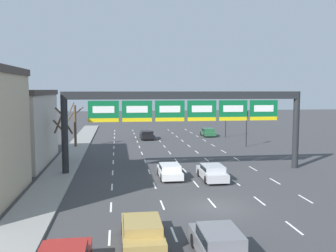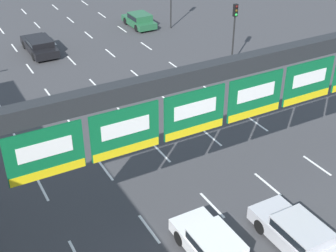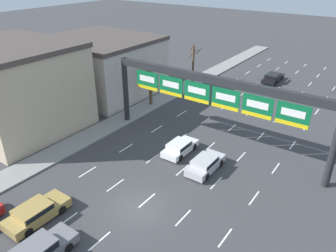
# 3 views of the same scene
# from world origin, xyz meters

# --- Properties ---
(ground_plane) EXTENTS (220.00, 220.00, 0.00)m
(ground_plane) POSITION_xyz_m (0.00, 0.00, 0.00)
(ground_plane) COLOR #3D3D3F
(sidewalk_left) EXTENTS (2.80, 110.00, 0.15)m
(sidewalk_left) POSITION_xyz_m (-11.30, 0.00, 0.07)
(sidewalk_left) COLOR gray
(sidewalk_left) RESTS_ON ground_plane
(lane_dashes) EXTENTS (13.32, 67.00, 0.01)m
(lane_dashes) POSITION_xyz_m (0.00, 13.50, 0.00)
(lane_dashes) COLOR white
(lane_dashes) RESTS_ON ground_plane
(sign_gantry) EXTENTS (21.99, 0.70, 7.31)m
(sign_gantry) POSITION_xyz_m (0.00, 10.78, 5.73)
(sign_gantry) COLOR #232628
(sign_gantry) RESTS_ON ground_plane
(car_green) EXTENTS (1.84, 4.04, 1.31)m
(car_green) POSITION_xyz_m (8.31, 35.80, 0.70)
(car_green) COLOR #235B38
(car_green) RESTS_ON ground_plane
(car_gold) EXTENTS (1.95, 4.51, 1.30)m
(car_gold) POSITION_xyz_m (-5.02, -5.12, 0.71)
(car_gold) COLOR #A88947
(car_gold) RESTS_ON ground_plane
(car_black) EXTENTS (1.96, 4.89, 1.28)m
(car_black) POSITION_xyz_m (-1.68, 33.82, 0.70)
(car_black) COLOR black
(car_black) RESTS_ON ground_plane
(car_white) EXTENTS (1.79, 4.10, 1.22)m
(car_white) POSITION_xyz_m (-1.79, 8.25, 0.66)
(car_white) COLOR silver
(car_white) RESTS_ON ground_plane
(car_silver) EXTENTS (1.82, 4.30, 1.28)m
(car_silver) POSITION_xyz_m (1.61, 7.11, 0.70)
(car_silver) COLOR #B7B7BC
(car_silver) RESTS_ON ground_plane
(car_grey) EXTENTS (1.85, 4.58, 1.44)m
(car_grey) POSITION_xyz_m (-1.79, -7.20, 0.77)
(car_grey) COLOR slate
(car_grey) RESTS_ON ground_plane
(traffic_light_near_gantry) EXTENTS (0.30, 0.35, 5.08)m
(traffic_light_near_gantry) POSITION_xyz_m (10.72, 34.07, 3.60)
(traffic_light_near_gantry) COLOR black
(traffic_light_near_gantry) RESTS_ON ground_plane
(traffic_light_mid_block) EXTENTS (0.30, 0.35, 4.70)m
(traffic_light_mid_block) POSITION_xyz_m (10.61, 24.25, 3.36)
(traffic_light_mid_block) COLOR black
(traffic_light_mid_block) RESTS_ON ground_plane
(tree_bare_closest) EXTENTS (2.05, 1.37, 5.70)m
(tree_bare_closest) POSITION_xyz_m (-11.53, 26.63, 3.11)
(tree_bare_closest) COLOR brown
(tree_bare_closest) RESTS_ON sidewalk_left
(tree_bare_second) EXTENTS (1.97, 2.36, 5.58)m
(tree_bare_second) POSITION_xyz_m (-11.38, 15.96, 3.08)
(tree_bare_second) COLOR brown
(tree_bare_second) RESTS_ON sidewalk_left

